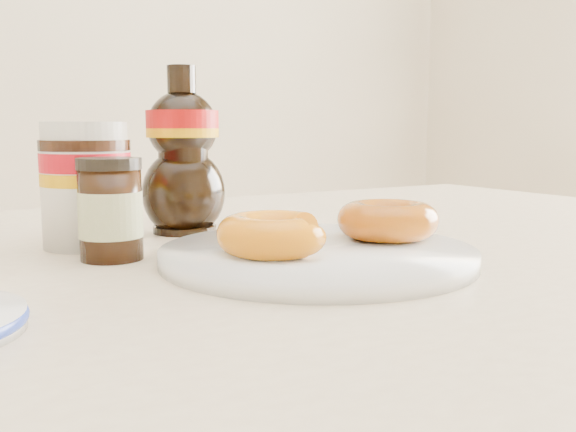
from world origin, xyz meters
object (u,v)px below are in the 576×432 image
donut_bitten (273,234)px  dark_jar (111,210)px  nutella_jar (86,180)px  plate (317,254)px  dining_table (247,337)px  syrup_bottle (183,150)px  donut_whole (388,220)px

donut_bitten → dark_jar: size_ratio=1.03×
dark_jar → nutella_jar: bearing=91.8°
plate → nutella_jar: 0.24m
dining_table → syrup_bottle: 0.22m
dining_table → donut_whole: bearing=-30.1°
plate → nutella_jar: size_ratio=2.24×
dining_table → nutella_jar: nutella_jar is taller
donut_whole → dark_jar: (-0.23, 0.10, 0.01)m
plate → dark_jar: dark_jar is taller
syrup_bottle → dark_jar: syrup_bottle is taller
nutella_jar → plate: bearing=-49.9°
donut_bitten → donut_whole: size_ratio=0.98×
dining_table → nutella_jar: (-0.12, 0.11, 0.15)m
plate → syrup_bottle: size_ratio=1.49×
plate → donut_whole: (0.08, 0.01, 0.02)m
donut_bitten → syrup_bottle: 0.23m
donut_whole → syrup_bottle: size_ratio=0.52×
donut_bitten → dark_jar: dark_jar is taller
donut_bitten → nutella_jar: 0.22m
donut_bitten → dark_jar: 0.15m
donut_whole → dining_table: bearing=149.9°
syrup_bottle → nutella_jar: bearing=-164.3°
donut_bitten → donut_whole: bearing=-0.4°
dining_table → dark_jar: bearing=165.5°
donut_bitten → dining_table: bearing=73.5°
dining_table → donut_whole: 0.18m
dining_table → plate: (0.03, -0.07, 0.09)m
nutella_jar → dark_jar: nutella_jar is taller
plate → donut_bitten: bearing=-174.1°
plate → donut_bitten: 0.05m
plate → dark_jar: (-0.15, 0.10, 0.04)m
dining_table → dark_jar: size_ratio=15.48×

